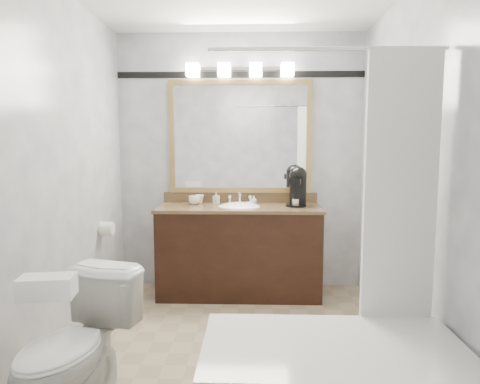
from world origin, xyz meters
The scene contains 15 objects.
room centered at (0.00, 0.00, 1.25)m, with size 2.42×2.62×2.52m.
vanity centered at (0.00, 1.02, 0.44)m, with size 1.53×0.58×0.97m.
mirror centered at (0.00, 1.28, 1.50)m, with size 1.40×0.04×1.10m.
vanity_light_bar centered at (0.00, 1.23, 2.13)m, with size 1.02×0.14×0.12m.
accent_stripe centered at (0.00, 1.29, 2.10)m, with size 2.40×0.01×0.06m, color black.
bathtub centered at (0.55, -0.90, 0.28)m, with size 1.30×0.75×1.96m.
tp_roll centered at (-1.14, 0.66, 0.70)m, with size 0.12×0.12×0.11m, color white.
toilet centered at (-0.79, -0.87, 0.38)m, with size 0.42×0.74×0.75m, color white.
tissue_box centered at (-0.79, -1.12, 0.80)m, with size 0.24×0.13×0.10m, color white.
coffee_maker centered at (0.55, 1.08, 1.04)m, with size 0.20×0.24×0.37m.
cup_left centered at (-0.44, 1.12, 0.89)m, with size 0.10×0.10×0.08m, color white.
cup_right centered at (-0.40, 1.21, 0.89)m, with size 0.09×0.09×0.08m, color white.
soap_bottle_a centered at (-0.23, 1.18, 0.91)m, with size 0.05×0.05×0.12m, color white.
soap_bottle_b centered at (0.14, 1.18, 0.89)m, with size 0.06×0.06×0.08m, color white.
soap_bar centered at (0.09, 1.13, 0.86)m, with size 0.08×0.05×0.02m, color beige.
Camera 1 is at (0.13, -2.95, 1.44)m, focal length 32.00 mm.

